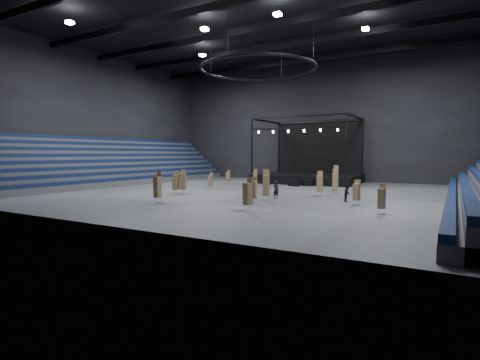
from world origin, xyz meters
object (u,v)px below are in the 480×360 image
Objects in this scene: stage at (309,172)px; man_center at (276,190)px; chair_stack_12 at (228,177)px; crew_member at (347,193)px; chair_stack_6 at (255,178)px; chair_stack_13 at (183,181)px; flight_case_mid at (294,183)px; chair_stack_8 at (248,193)px; chair_stack_11 at (382,198)px; chair_stack_1 at (265,181)px; chair_stack_9 at (320,183)px; chair_stack_4 at (335,181)px; chair_stack_10 at (336,178)px; flight_case_right at (307,183)px; flight_case_left at (266,182)px; chair_stack_7 at (254,189)px; chair_stack_5 at (266,185)px; chair_stack_3 at (210,180)px; chair_stack_2 at (176,182)px; chair_stack_14 at (158,186)px; chair_stack_0 at (357,192)px.

stage is 8.34× the size of man_center.
crew_member is at bearing -24.82° from chair_stack_12.
chair_stack_13 reaches higher than chair_stack_6.
chair_stack_6 reaches higher than flight_case_mid.
stage is at bearing 117.14° from chair_stack_8.
chair_stack_11 is 1.23× the size of man_center.
chair_stack_1 is 9.20m from crew_member.
chair_stack_12 is 1.34× the size of crew_member.
chair_stack_1 reaches higher than chair_stack_9.
chair_stack_8 is 22.66m from chair_stack_12.
crew_member is at bearing -43.71° from chair_stack_6.
flight_case_mid is 0.80× the size of man_center.
chair_stack_10 is (-0.95, 3.57, 0.12)m from chair_stack_4.
chair_stack_10 reaches higher than flight_case_right.
chair_stack_6 is 12.38m from chair_stack_9.
flight_case_mid is at bearing -85.72° from stage.
flight_case_left is 18.33m from chair_stack_7.
chair_stack_5 is 1.62× the size of man_center.
chair_stack_3 is at bearing -130.75° from flight_case_right.
chair_stack_7 is at bearing -81.32° from stage.
stage is 7.36m from flight_case_mid.
flight_case_right is at bearing 39.18° from chair_stack_13.
stage is 9.49× the size of crew_member.
chair_stack_13 is at bearing 175.18° from chair_stack_11.
chair_stack_2 is at bearing -106.59° from stage.
chair_stack_3 is at bearing 163.37° from chair_stack_9.
chair_stack_4 is (11.24, -7.41, 0.98)m from flight_case_left.
chair_stack_11 is 17.71m from chair_stack_14.
flight_case_right is at bearing 127.18° from chair_stack_0.
flight_case_right is 17.91m from chair_stack_0.
chair_stack_2 reaches higher than flight_case_right.
chair_stack_7 reaches higher than flight_case_right.
chair_stack_5 reaches higher than chair_stack_4.
flight_case_left is 9.22m from chair_stack_3.
chair_stack_14 is 1.81× the size of crew_member.
crew_member is at bearing -75.32° from chair_stack_10.
flight_case_mid is 21.16m from chair_stack_14.
flight_case_mid is at bearing -1.42° from flight_case_left.
flight_case_mid is at bearing 41.91° from chair_stack_13.
man_center is at bearing 66.30° from chair_stack_5.
chair_stack_14 reaches higher than chair_stack_8.
chair_stack_1 is 7.11m from chair_stack_7.
chair_stack_10 reaches higher than chair_stack_11.
flight_case_right is 0.90× the size of crew_member.
man_center is (-2.83, -9.51, -0.62)m from chair_stack_10.
chair_stack_9 reaches higher than flight_case_left.
flight_case_mid is 13.74m from man_center.
chair_stack_8 is 1.23× the size of chair_stack_12.
chair_stack_3 is 6.25m from chair_stack_12.
chair_stack_14 is at bearing -99.38° from chair_stack_6.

